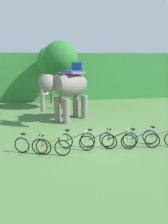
% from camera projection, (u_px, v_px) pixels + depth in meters
% --- Properties ---
extents(ground_plane, '(80.00, 80.00, 0.00)m').
position_uv_depth(ground_plane, '(98.00, 141.00, 11.55)').
color(ground_plane, '#4C753D').
extents(foliage_hedge, '(36.00, 6.00, 4.53)m').
position_uv_depth(foliage_hedge, '(70.00, 75.00, 25.17)').
color(foliage_hedge, '#3D8E42').
rests_on(foliage_hedge, ground).
extents(tree_center_right, '(2.31, 2.31, 5.13)m').
position_uv_depth(tree_center_right, '(50.00, 63.00, 20.60)').
color(tree_center_right, brown).
rests_on(tree_center_right, ground).
extents(tree_far_right, '(2.72, 2.72, 5.39)m').
position_uv_depth(tree_far_right, '(60.00, 59.00, 18.10)').
color(tree_far_right, brown).
rests_on(tree_far_right, ground).
extents(elephant, '(3.79, 3.56, 3.78)m').
position_uv_depth(elephant, '(67.00, 88.00, 14.91)').
color(elephant, slate).
rests_on(elephant, ground).
extents(bike_white, '(1.62, 0.73, 0.92)m').
position_uv_depth(bike_white, '(32.00, 145.00, 9.99)').
color(bike_white, black).
rests_on(bike_white, ground).
extents(bike_orange, '(1.65, 0.66, 0.92)m').
position_uv_depth(bike_orange, '(51.00, 147.00, 9.85)').
color(bike_orange, black).
rests_on(bike_orange, ground).
extents(bike_green, '(1.57, 0.82, 0.92)m').
position_uv_depth(bike_green, '(76.00, 141.00, 10.47)').
color(bike_green, black).
rests_on(bike_green, ground).
extents(bike_purple, '(1.62, 0.72, 0.92)m').
position_uv_depth(bike_purple, '(98.00, 140.00, 10.60)').
color(bike_purple, black).
rests_on(bike_purple, ground).
extents(bike_black, '(1.59, 0.79, 0.92)m').
position_uv_depth(bike_black, '(117.00, 140.00, 10.63)').
color(bike_black, black).
rests_on(bike_black, ground).
extents(bike_blue, '(1.66, 0.62, 0.92)m').
position_uv_depth(bike_blue, '(141.00, 140.00, 10.70)').
color(bike_blue, black).
rests_on(bike_blue, ground).
extents(bike_pink, '(1.50, 0.91, 0.92)m').
position_uv_depth(bike_pink, '(161.00, 138.00, 10.94)').
color(bike_pink, black).
rests_on(bike_pink, ground).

